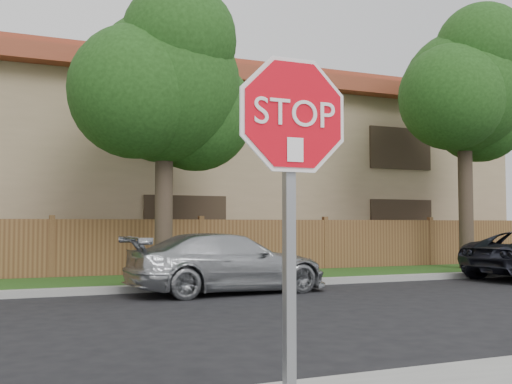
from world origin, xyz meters
name	(u,v)px	position (x,y,z in m)	size (l,w,h in m)	color
far_curb	(62,292)	(0.00, 8.15, 0.07)	(70.00, 0.30, 0.15)	gray
grass_strip	(56,285)	(0.00, 9.80, 0.06)	(70.00, 3.00, 0.12)	#1E4714
fence	(51,250)	(0.00, 11.40, 0.80)	(70.00, 0.12, 1.60)	brown
apartment_building	(41,164)	(0.00, 17.00, 3.53)	(35.20, 9.20, 7.20)	#9D8561
tree_mid	(167,87)	(2.52, 9.57, 4.87)	(4.80, 3.90, 7.35)	#382B21
tree_right	(467,92)	(12.02, 9.57, 5.57)	(4.80, 3.90, 8.20)	#382B21
stop_sign	(292,167)	(0.53, -1.48, 1.83)	(1.01, 0.13, 2.55)	gray
sedan_right	(228,263)	(3.32, 7.31, 0.64)	(1.79, 4.39, 1.27)	#A8ABAF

